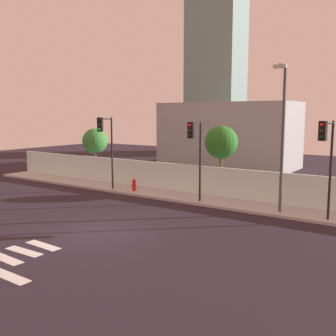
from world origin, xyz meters
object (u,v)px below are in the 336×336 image
street_lamp_curbside (282,129)px  roadside_tree_midleft (221,143)px  traffic_light_center (106,137)px  roadside_tree_leftmost (95,141)px  traffic_light_right (326,149)px  traffic_light_left (195,144)px  fire_hydrant (134,184)px

street_lamp_curbside → roadside_tree_midleft: bearing=148.0°
traffic_light_center → roadside_tree_leftmost: size_ratio=1.19×
traffic_light_right → roadside_tree_midleft: 8.08m
traffic_light_center → street_lamp_curbside: (11.42, 0.76, 0.75)m
traffic_light_left → traffic_light_right: (6.97, 0.12, 0.07)m
traffic_light_left → fire_hydrant: 6.05m
traffic_light_right → fire_hydrant: bearing=176.4°
fire_hydrant → roadside_tree_midleft: 6.37m
roadside_tree_leftmost → roadside_tree_midleft: 11.33m
roadside_tree_midleft → traffic_light_left: bearing=-86.2°
traffic_light_right → traffic_light_left: bearing=-179.0°
street_lamp_curbside → roadside_tree_leftmost: 16.62m
traffic_light_left → street_lamp_curbside: size_ratio=0.63×
street_lamp_curbside → roadside_tree_midleft: 5.93m
traffic_light_right → fire_hydrant: (-12.17, 0.76, -3.03)m
traffic_light_left → traffic_light_right: 6.97m
roadside_tree_leftmost → roadside_tree_midleft: bearing=-0.0°
street_lamp_curbside → roadside_tree_leftmost: bearing=169.2°
traffic_light_center → street_lamp_curbside: 11.47m
fire_hydrant → traffic_light_center: bearing=-146.9°
traffic_light_right → street_lamp_curbside: 2.48m
traffic_light_center → traffic_light_right: (13.69, 0.23, -0.09)m
roadside_tree_leftmost → fire_hydrant: bearing=-24.2°
street_lamp_curbside → roadside_tree_leftmost: (-16.27, 3.09, -1.40)m
traffic_light_center → street_lamp_curbside: size_ratio=0.65×
street_lamp_curbside → fire_hydrant: (-9.89, 0.23, -3.88)m
traffic_light_left → roadside_tree_midleft: bearing=93.8°
roadside_tree_midleft → traffic_light_center: bearing=-149.2°
traffic_light_right → roadside_tree_leftmost: traffic_light_right is taller
street_lamp_curbside → roadside_tree_midleft: street_lamp_curbside is taller
traffic_light_center → street_lamp_curbside: street_lamp_curbside is taller
street_lamp_curbside → roadside_tree_midleft: size_ratio=1.65×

